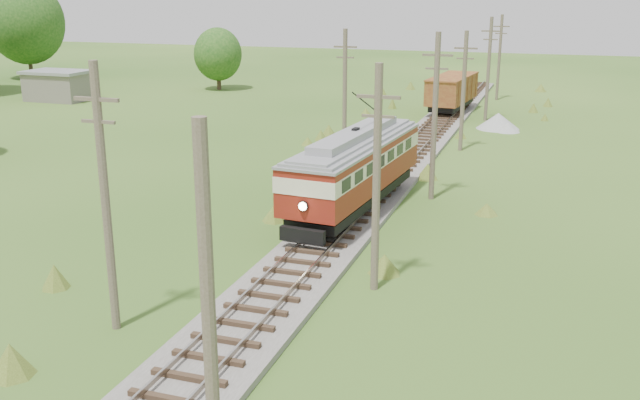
% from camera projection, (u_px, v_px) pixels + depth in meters
% --- Properties ---
extents(railbed_main, '(3.60, 96.00, 0.57)m').
position_uv_depth(railbed_main, '(387.00, 178.00, 42.93)').
color(railbed_main, '#605B54').
rests_on(railbed_main, ground).
extents(streetcar, '(4.00, 12.81, 5.80)m').
position_uv_depth(streetcar, '(355.00, 164.00, 35.70)').
color(streetcar, black).
rests_on(streetcar, ground).
extents(gondola, '(3.76, 9.17, 2.96)m').
position_uv_depth(gondola, '(452.00, 91.00, 65.61)').
color(gondola, black).
rests_on(gondola, ground).
extents(gravel_pile, '(3.65, 3.88, 1.33)m').
position_uv_depth(gravel_pile, '(500.00, 122.00, 58.71)').
color(gravel_pile, gray).
rests_on(gravel_pile, ground).
extents(utility_pole_r_1, '(0.30, 0.30, 8.80)m').
position_uv_depth(utility_pole_r_1, '(209.00, 332.00, 14.42)').
color(utility_pole_r_1, brown).
rests_on(utility_pole_r_1, ground).
extents(utility_pole_r_2, '(1.60, 0.30, 8.60)m').
position_uv_depth(utility_pole_r_2, '(377.00, 178.00, 26.17)').
color(utility_pole_r_2, brown).
rests_on(utility_pole_r_2, ground).
extents(utility_pole_r_3, '(1.60, 0.30, 9.00)m').
position_uv_depth(utility_pole_r_3, '(435.00, 116.00, 37.97)').
color(utility_pole_r_3, brown).
rests_on(utility_pole_r_3, ground).
extents(utility_pole_r_4, '(1.60, 0.30, 8.40)m').
position_uv_depth(utility_pole_r_4, '(463.00, 90.00, 49.94)').
color(utility_pole_r_4, brown).
rests_on(utility_pole_r_4, ground).
extents(utility_pole_r_5, '(1.60, 0.30, 8.90)m').
position_uv_depth(utility_pole_r_5, '(489.00, 68.00, 61.56)').
color(utility_pole_r_5, brown).
rests_on(utility_pole_r_5, ground).
extents(utility_pole_r_6, '(1.60, 0.30, 8.70)m').
position_uv_depth(utility_pole_r_6, '(499.00, 57.00, 73.47)').
color(utility_pole_r_6, brown).
rests_on(utility_pole_r_6, ground).
extents(utility_pole_l_a, '(1.60, 0.30, 9.00)m').
position_uv_depth(utility_pole_l_a, '(105.00, 198.00, 22.95)').
color(utility_pole_l_a, brown).
rests_on(utility_pole_l_a, ground).
extents(utility_pole_l_b, '(1.60, 0.30, 8.60)m').
position_uv_depth(utility_pole_l_b, '(345.00, 91.00, 48.56)').
color(utility_pole_l_b, brown).
rests_on(utility_pole_l_b, ground).
extents(tree_left_5, '(9.66, 9.66, 12.44)m').
position_uv_depth(tree_left_5, '(26.00, 22.00, 90.79)').
color(tree_left_5, '#38281C').
rests_on(tree_left_5, ground).
extents(tree_mid_a, '(5.46, 5.46, 7.03)m').
position_uv_depth(tree_mid_a, '(218.00, 54.00, 81.31)').
color(tree_mid_a, '#38281C').
rests_on(tree_mid_a, ground).
extents(shed, '(6.40, 4.40, 3.10)m').
position_uv_depth(shed, '(58.00, 85.00, 73.84)').
color(shed, slate).
rests_on(shed, ground).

